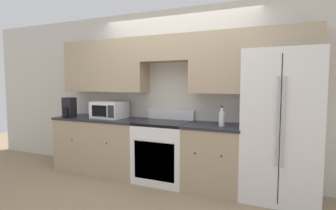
{
  "coord_description": "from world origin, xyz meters",
  "views": [
    {
      "loc": [
        1.52,
        -3.17,
        1.45
      ],
      "look_at": [
        0.0,
        0.31,
        1.14
      ],
      "focal_mm": 28.0,
      "sensor_mm": 36.0,
      "label": 1
    }
  ],
  "objects_px": {
    "microwave": "(110,110)",
    "bottle": "(222,118)",
    "oven_range": "(163,151)",
    "refrigerator": "(280,126)"
  },
  "relations": [
    {
      "from": "refrigerator",
      "to": "bottle",
      "type": "bearing_deg",
      "value": -171.62
    },
    {
      "from": "bottle",
      "to": "microwave",
      "type": "bearing_deg",
      "value": 176.95
    },
    {
      "from": "refrigerator",
      "to": "microwave",
      "type": "xyz_separation_m",
      "value": [
        -2.57,
        -0.01,
        0.09
      ]
    },
    {
      "from": "oven_range",
      "to": "microwave",
      "type": "distance_m",
      "value": 1.13
    },
    {
      "from": "refrigerator",
      "to": "microwave",
      "type": "height_order",
      "value": "refrigerator"
    },
    {
      "from": "refrigerator",
      "to": "bottle",
      "type": "xyz_separation_m",
      "value": [
        -0.71,
        -0.1,
        0.07
      ]
    },
    {
      "from": "microwave",
      "to": "bottle",
      "type": "relative_size",
      "value": 1.86
    },
    {
      "from": "oven_range",
      "to": "bottle",
      "type": "bearing_deg",
      "value": -4.25
    },
    {
      "from": "oven_range",
      "to": "microwave",
      "type": "bearing_deg",
      "value": 178.03
    },
    {
      "from": "bottle",
      "to": "oven_range",
      "type": "bearing_deg",
      "value": 175.75
    }
  ]
}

